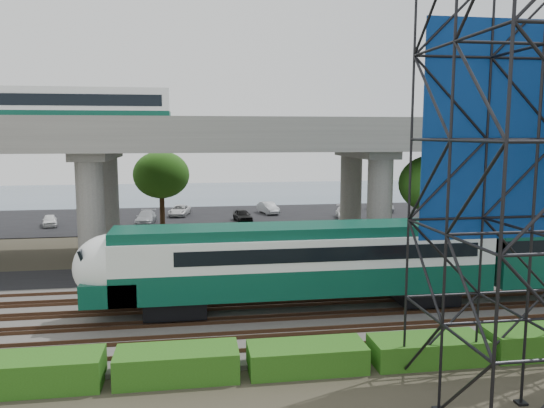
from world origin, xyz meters
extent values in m
plane|color=#474233|center=(0.00, 0.00, 0.00)|extent=(140.00, 140.00, 0.00)
cube|color=slate|center=(0.00, 2.00, 0.10)|extent=(90.00, 12.00, 0.20)
cube|color=black|center=(0.00, 10.50, 0.04)|extent=(90.00, 5.00, 0.08)
cube|color=black|center=(0.00, 34.00, 0.04)|extent=(90.00, 18.00, 0.08)
cube|color=#3F5668|center=(0.00, 56.00, 0.01)|extent=(140.00, 40.00, 0.03)
cube|color=#472D1E|center=(0.00, -2.72, 0.28)|extent=(90.00, 0.08, 0.16)
cube|color=#472D1E|center=(0.00, -1.28, 0.28)|extent=(90.00, 0.08, 0.16)
cube|color=#472D1E|center=(0.00, -0.72, 0.28)|extent=(90.00, 0.08, 0.16)
cube|color=#472D1E|center=(0.00, 0.72, 0.28)|extent=(90.00, 0.08, 0.16)
cube|color=#472D1E|center=(0.00, 1.28, 0.28)|extent=(90.00, 0.08, 0.16)
cube|color=#472D1E|center=(0.00, 2.72, 0.28)|extent=(90.00, 0.08, 0.16)
cube|color=#472D1E|center=(0.00, 3.28, 0.28)|extent=(90.00, 0.08, 0.16)
cube|color=#472D1E|center=(0.00, 4.72, 0.28)|extent=(90.00, 0.08, 0.16)
cube|color=#472D1E|center=(0.00, 5.28, 0.28)|extent=(90.00, 0.08, 0.16)
cube|color=#472D1E|center=(0.00, 6.72, 0.28)|extent=(90.00, 0.08, 0.16)
cube|color=black|center=(-4.23, 2.00, 0.81)|extent=(3.00, 2.20, 0.90)
cube|color=black|center=(8.77, 2.00, 0.81)|extent=(3.00, 2.20, 0.90)
cube|color=#094332|center=(2.27, 2.00, 1.96)|extent=(19.00, 3.00, 1.40)
cube|color=white|center=(2.27, 2.00, 3.41)|extent=(19.00, 3.00, 1.50)
cube|color=#094332|center=(2.27, 2.00, 4.41)|extent=(19.00, 2.60, 0.50)
cube|color=black|center=(3.27, 2.00, 3.46)|extent=(15.00, 3.06, 0.70)
ellipsoid|color=white|center=(-7.23, 2.00, 2.86)|extent=(3.60, 3.00, 3.20)
cube|color=#094332|center=(-7.23, 2.00, 1.81)|extent=(2.60, 3.00, 1.10)
cube|color=black|center=(-8.33, 2.00, 3.36)|extent=(0.48, 2.00, 1.09)
cube|color=#9E9B93|center=(0.00, 16.00, 8.60)|extent=(80.00, 12.00, 1.20)
cube|color=#9E9B93|center=(0.00, 10.25, 9.75)|extent=(80.00, 0.50, 1.10)
cube|color=#9E9B93|center=(0.00, 21.75, 9.75)|extent=(80.00, 0.50, 1.10)
cylinder|color=#9E9B93|center=(-10.00, 12.50, 4.00)|extent=(1.80, 1.80, 8.00)
cylinder|color=#9E9B93|center=(-10.00, 19.50, 4.00)|extent=(1.80, 1.80, 8.00)
cube|color=#9E9B93|center=(-10.00, 16.00, 7.70)|extent=(2.40, 9.00, 0.60)
cylinder|color=#9E9B93|center=(10.00, 12.50, 4.00)|extent=(1.80, 1.80, 8.00)
cylinder|color=#9E9B93|center=(10.00, 19.50, 4.00)|extent=(1.80, 1.80, 8.00)
cube|color=#9E9B93|center=(10.00, 16.00, 7.70)|extent=(2.40, 9.00, 0.60)
cylinder|color=#9E9B93|center=(28.00, 19.50, 4.00)|extent=(1.80, 1.80, 8.00)
cube|color=black|center=(-10.79, 16.00, 9.55)|extent=(12.00, 2.50, 0.70)
cube|color=#094332|center=(-10.79, 16.00, 10.35)|extent=(12.00, 2.50, 0.90)
cube|color=white|center=(-10.79, 16.00, 11.45)|extent=(12.00, 2.50, 1.30)
cube|color=black|center=(-10.79, 16.00, 11.50)|extent=(11.00, 2.56, 0.80)
cube|color=white|center=(-10.79, 16.00, 12.25)|extent=(12.00, 2.40, 0.30)
cube|color=navy|center=(9.21, -4.95, 9.30)|extent=(8.10, 0.08, 8.25)
cube|color=#245212|center=(-9.00, -4.30, 0.60)|extent=(4.60, 1.80, 1.20)
cube|color=#245212|center=(-4.00, -4.30, 0.58)|extent=(4.60, 1.80, 1.15)
cube|color=#245212|center=(1.00, -4.30, 0.52)|extent=(4.60, 1.80, 1.03)
cube|color=#245212|center=(6.00, -4.30, 0.51)|extent=(4.60, 1.80, 1.01)
cube|color=#245212|center=(11.00, -4.30, 0.56)|extent=(4.60, 1.80, 1.12)
cylinder|color=#382314|center=(14.00, 12.50, 2.40)|extent=(0.44, 0.44, 4.80)
ellipsoid|color=#245212|center=(14.00, 12.50, 5.60)|extent=(4.94, 4.94, 4.18)
cylinder|color=#382314|center=(-6.00, 24.00, 2.40)|extent=(0.44, 0.44, 4.80)
ellipsoid|color=#245212|center=(-6.00, 24.00, 5.60)|extent=(4.94, 4.94, 4.18)
imported|color=black|center=(-2.04, 11.15, 0.77)|extent=(5.19, 2.83, 1.38)
imported|color=white|center=(-17.39, 31.00, 0.64)|extent=(2.08, 3.53, 1.13)
imported|color=#A5A9AD|center=(-13.49, 36.00, 0.64)|extent=(1.21, 3.41, 1.12)
imported|color=#AAADB2|center=(-8.04, 31.00, 0.72)|extent=(2.01, 4.50, 1.28)
imported|color=silver|center=(-4.76, 36.00, 0.66)|extent=(2.69, 4.45, 1.16)
imported|color=black|center=(1.85, 31.00, 0.71)|extent=(2.05, 3.88, 1.26)
imported|color=#96999D|center=(5.29, 36.00, 0.73)|extent=(2.27, 4.18, 1.31)
imported|color=white|center=(12.99, 31.00, 0.73)|extent=(2.61, 4.77, 1.31)
imported|color=#A3A7AA|center=(18.81, 36.00, 0.73)|extent=(2.45, 4.81, 1.30)
camera|label=1|loc=(-3.31, -23.65, 9.21)|focal=35.00mm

